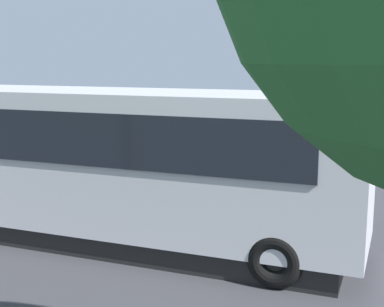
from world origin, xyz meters
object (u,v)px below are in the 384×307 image
spectator_left (197,176)px  parked_motorcycle_silver (100,192)px  spectator_centre (151,165)px  spectator_far_left (235,177)px  tour_bus (128,168)px  stunt_motorcycle (170,140)px

spectator_left → parked_motorcycle_silver: spectator_left is taller
spectator_centre → spectator_left: bearing=167.6°
spectator_far_left → parked_motorcycle_silver: 3.56m
tour_bus → spectator_far_left: 3.07m
spectator_left → stunt_motorcycle: bearing=-56.8°
spectator_centre → parked_motorcycle_silver: spectator_centre is taller
parked_motorcycle_silver → stunt_motorcycle: bearing=-81.4°
tour_bus → parked_motorcycle_silver: size_ratio=4.79×
tour_bus → stunt_motorcycle: tour_bus is taller
spectator_left → spectator_centre: spectator_centre is taller
spectator_left → stunt_motorcycle: 6.00m
parked_motorcycle_silver → stunt_motorcycle: (0.88, -5.79, 0.52)m
spectator_left → spectator_far_left: bearing=179.9°
spectator_centre → parked_motorcycle_silver: size_ratio=0.88×
spectator_left → parked_motorcycle_silver: 2.58m
tour_bus → spectator_centre: (1.09, -2.97, -0.56)m
parked_motorcycle_silver → stunt_motorcycle: size_ratio=1.02×
spectator_far_left → parked_motorcycle_silver: (3.43, 0.77, -0.56)m
tour_bus → spectator_far_left: bearing=-118.7°
tour_bus → spectator_centre: bearing=-69.8°
spectator_left → parked_motorcycle_silver: size_ratio=0.81×
spectator_centre → spectator_far_left: bearing=172.5°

